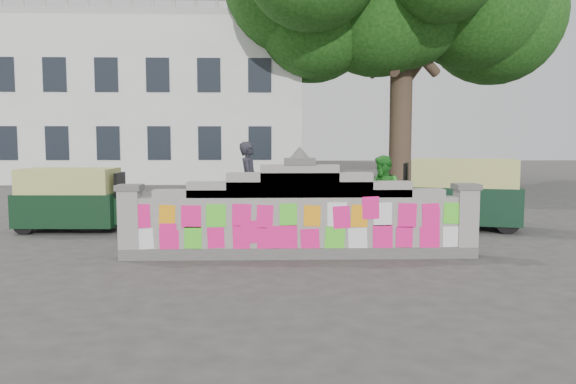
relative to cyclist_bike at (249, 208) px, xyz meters
name	(u,v)px	position (x,y,z in m)	size (l,w,h in m)	color
ground	(299,257)	(1.02, -2.96, -0.54)	(100.00, 100.00, 0.00)	#383533
parapet_wall	(300,216)	(1.02, -2.97, 0.21)	(6.48, 0.44, 2.01)	#4C4C49
building	(154,107)	(-5.98, 19.02, 3.47)	(16.00, 10.00, 8.90)	silver
shade_tree	(403,1)	(7.02, 15.04, 8.40)	(12.00, 10.00, 12.00)	#38281E
cyclist_bike	(249,208)	(0.00, 0.00, 0.00)	(0.72, 2.06, 1.08)	black
cyclist_rider	(249,192)	(0.00, 0.00, 0.38)	(0.67, 0.44, 1.84)	#23222B
pedestrian	(383,195)	(3.03, -0.44, 0.35)	(0.87, 0.67, 1.78)	#279128
rickshaw_left	(73,199)	(-4.12, 0.21, 0.22)	(2.67, 1.31, 1.47)	black
rickshaw_right	(459,192)	(5.04, 0.33, 0.32)	(3.11, 2.10, 1.67)	black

